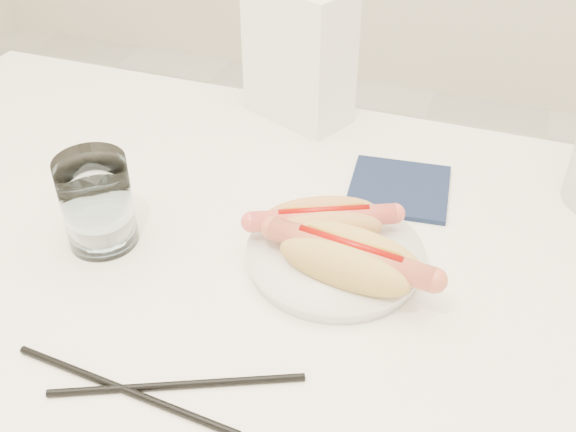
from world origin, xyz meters
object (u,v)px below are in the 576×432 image
(table, at_px, (222,293))
(napkin_box, at_px, (299,53))
(plate, at_px, (335,258))
(hotdog_right, at_px, (349,259))
(hotdog_left, at_px, (323,222))
(water_glass, at_px, (97,202))

(table, bearing_deg, napkin_box, 93.51)
(plate, distance_m, hotdog_right, 0.05)
(hotdog_right, bearing_deg, hotdog_left, 137.87)
(hotdog_left, bearing_deg, napkin_box, 88.89)
(hotdog_left, xyz_separation_m, hotdog_right, (0.05, -0.05, 0.00))
(table, relative_size, water_glass, 10.60)
(water_glass, bearing_deg, plate, 10.99)
(table, height_order, plate, plate)
(hotdog_right, relative_size, water_glass, 1.67)
(table, xyz_separation_m, napkin_box, (-0.02, 0.35, 0.16))
(hotdog_right, bearing_deg, napkin_box, 124.57)
(hotdog_right, xyz_separation_m, water_glass, (-0.30, -0.02, 0.02))
(plate, xyz_separation_m, water_glass, (-0.27, -0.05, 0.05))
(hotdog_left, relative_size, hotdog_right, 0.85)
(hotdog_left, distance_m, hotdog_right, 0.07)
(hotdog_left, xyz_separation_m, napkin_box, (-0.13, 0.29, 0.07))
(hotdog_left, relative_size, water_glass, 1.42)
(hotdog_left, bearing_deg, hotdog_right, -74.90)
(table, bearing_deg, plate, 13.92)
(hotdog_right, height_order, napkin_box, napkin_box)
(water_glass, distance_m, napkin_box, 0.39)
(water_glass, bearing_deg, hotdog_left, 16.68)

